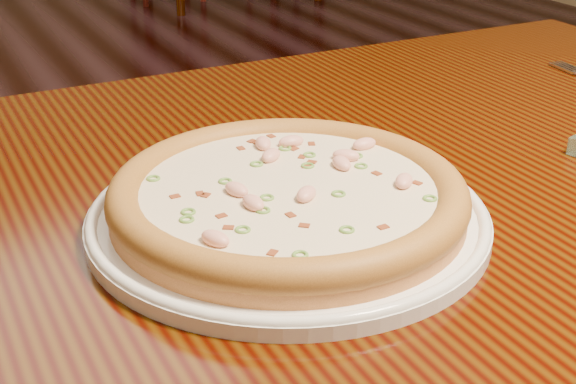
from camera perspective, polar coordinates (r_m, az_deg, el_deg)
name	(u,v)px	position (r m, az deg, el deg)	size (l,w,h in m)	color
hero_table	(372,266)	(0.81, 6.02, -5.25)	(1.20, 0.80, 0.75)	black
plate	(288,215)	(0.66, 0.00, -1.66)	(0.33, 0.33, 0.02)	white
pizza	(288,195)	(0.65, 0.01, -0.22)	(0.30, 0.30, 0.03)	#CE7F4B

